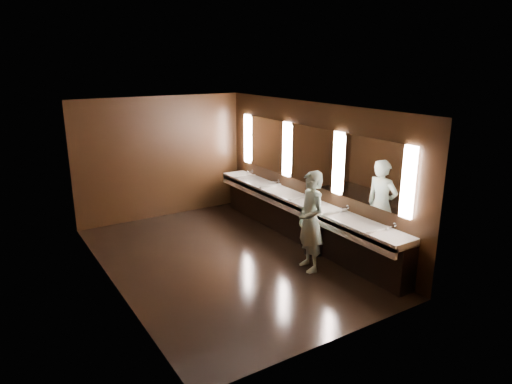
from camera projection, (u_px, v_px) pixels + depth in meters
floor at (224, 260)px, 8.46m from camera, size 6.00×6.00×0.00m
ceiling at (221, 107)px, 7.68m from camera, size 4.00×6.00×0.02m
wall_back at (161, 158)px, 10.51m from camera, size 4.00×0.02×2.80m
wall_front at (338, 242)px, 5.64m from camera, size 4.00×0.02×2.80m
wall_left at (109, 206)px, 7.05m from camera, size 0.02×6.00×2.80m
wall_right at (311, 173)px, 9.10m from camera, size 0.02×6.00×2.80m
sink_counter at (302, 217)px, 9.24m from camera, size 0.55×5.40×1.01m
mirror_band at (311, 156)px, 8.99m from camera, size 0.06×5.03×1.15m
person at (311, 221)px, 7.86m from camera, size 0.54×0.72×1.78m
trash_bin at (314, 240)px, 8.65m from camera, size 0.46×0.46×0.55m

